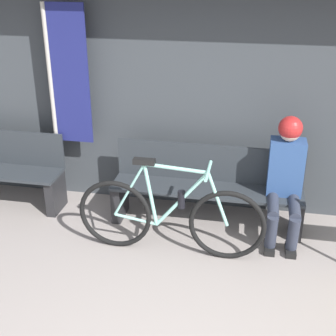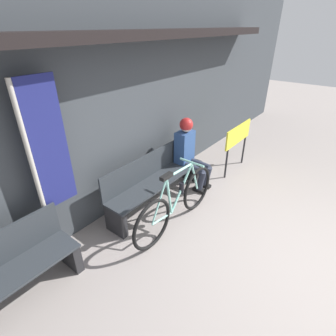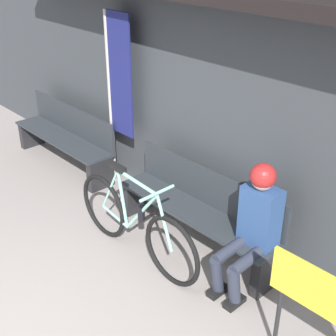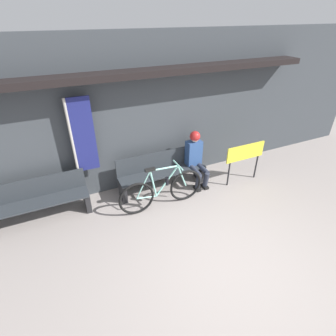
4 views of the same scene
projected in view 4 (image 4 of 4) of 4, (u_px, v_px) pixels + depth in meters
The scene contains 8 objects.
ground_plane at pixel (228, 262), 4.21m from camera, with size 24.00×24.00×0.00m, color gray.
storefront_wall at pixel (158, 110), 5.53m from camera, with size 12.00×0.56×3.20m.
park_bench_near at pixel (162, 172), 5.80m from camera, with size 1.97×0.42×0.83m.
bicycle at pixel (162, 190), 5.22m from camera, with size 1.79×0.40×0.96m.
person_seated at pixel (196, 155), 5.83m from camera, with size 0.34×0.63×1.25m.
park_bench_far at pixel (36, 202), 4.88m from camera, with size 1.90×0.42×0.83m.
banner_pole at pixel (81, 142), 4.90m from camera, with size 0.45×0.05×2.20m.
signboard at pixel (245, 154), 5.85m from camera, with size 0.98×0.04×0.95m.
Camera 4 is at (-2.06, -2.17, 3.46)m, focal length 28.00 mm.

